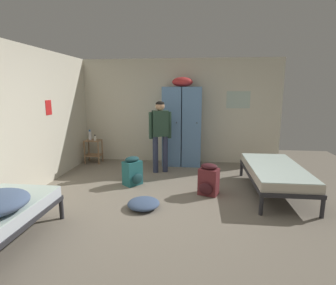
# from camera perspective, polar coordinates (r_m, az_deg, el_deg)

# --- Properties ---
(ground_plane) EXTENTS (8.55, 8.55, 0.00)m
(ground_plane) POSITION_cam_1_polar(r_m,az_deg,el_deg) (4.40, -0.39, -12.90)
(ground_plane) COLOR gray
(room_backdrop) EXTENTS (4.87, 5.41, 2.52)m
(room_backdrop) POSITION_cam_1_polar(r_m,az_deg,el_deg) (5.59, -11.79, 5.42)
(room_backdrop) COLOR beige
(room_backdrop) RESTS_ON ground_plane
(locker_bank) EXTENTS (0.90, 0.55, 2.07)m
(locker_bank) POSITION_cam_1_polar(r_m,az_deg,el_deg) (6.45, 2.96, 3.76)
(locker_bank) COLOR #5B84B2
(locker_bank) RESTS_ON ground_plane
(shelf_unit) EXTENTS (0.38, 0.30, 0.57)m
(shelf_unit) POSITION_cam_1_polar(r_m,az_deg,el_deg) (6.94, -15.40, -1.34)
(shelf_unit) COLOR #99704C
(shelf_unit) RESTS_ON ground_plane
(bed_right) EXTENTS (0.90, 1.90, 0.49)m
(bed_right) POSITION_cam_1_polar(r_m,az_deg,el_deg) (5.10, 21.56, -5.76)
(bed_right) COLOR #28282D
(bed_right) RESTS_ON ground_plane
(person_traveler) EXTENTS (0.47, 0.29, 1.55)m
(person_traveler) POSITION_cam_1_polar(r_m,az_deg,el_deg) (5.82, -1.65, 2.63)
(person_traveler) COLOR #2D334C
(person_traveler) RESTS_ON ground_plane
(water_bottle) EXTENTS (0.07, 0.07, 0.25)m
(water_bottle) POSITION_cam_1_polar(r_m,az_deg,el_deg) (6.93, -16.10, 1.45)
(water_bottle) COLOR white
(water_bottle) RESTS_ON shelf_unit
(lotion_bottle) EXTENTS (0.06, 0.06, 0.14)m
(lotion_bottle) POSITION_cam_1_polar(r_m,az_deg,el_deg) (6.82, -15.10, 0.92)
(lotion_bottle) COLOR white
(lotion_bottle) RESTS_ON shelf_unit
(backpack_teal) EXTENTS (0.42, 0.41, 0.55)m
(backpack_teal) POSITION_cam_1_polar(r_m,az_deg,el_deg) (5.22, -7.42, -6.07)
(backpack_teal) COLOR #23666B
(backpack_teal) RESTS_ON ground_plane
(backpack_maroon) EXTENTS (0.38, 0.40, 0.55)m
(backpack_maroon) POSITION_cam_1_polar(r_m,az_deg,el_deg) (4.76, 8.52, -7.81)
(backpack_maroon) COLOR maroon
(backpack_maroon) RESTS_ON ground_plane
(clothes_pile_denim) EXTENTS (0.49, 0.51, 0.13)m
(clothes_pile_denim) POSITION_cam_1_polar(r_m,az_deg,el_deg) (4.29, -5.16, -12.66)
(clothes_pile_denim) COLOR #42567A
(clothes_pile_denim) RESTS_ON ground_plane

